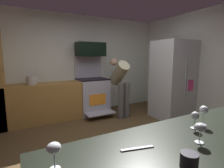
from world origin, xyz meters
TOP-DOWN VIEW (x-y plane):
  - ground_plane at (0.00, 0.00)m, footprint 5.20×4.80m
  - wall_back at (0.00, 2.34)m, footprint 5.20×0.12m
  - wall_right at (2.54, 0.00)m, footprint 0.12×4.80m
  - lower_cabinet_run at (-0.90, 1.98)m, footprint 2.40×0.60m
  - oven_range at (0.38, 1.97)m, footprint 0.76×0.96m
  - microwave at (0.38, 2.06)m, footprint 0.74×0.38m
  - refrigerator at (2.03, 0.75)m, footprint 0.90×0.79m
  - person_cook at (0.92, 1.43)m, footprint 0.31×0.72m
  - wine_glass_near at (-0.06, -1.37)m, footprint 0.06×0.06m
  - wine_glass_mid at (0.07, -1.35)m, footprint 0.07×0.07m
  - wine_glass_far at (-1.20, -1.36)m, footprint 0.08×0.08m
  - wine_glass_extra at (-0.25, -1.55)m, footprint 0.08×0.08m
  - mug_coffee at (-0.56, -1.70)m, footprint 0.10×0.10m
  - knife_chef at (-0.68, -1.40)m, footprint 0.23×0.08m
  - stock_pot at (-1.08, 1.98)m, footprint 0.23×0.23m

SIDE VIEW (x-z plane):
  - ground_plane at x=0.00m, z-range -0.02..0.00m
  - lower_cabinet_run at x=-0.90m, z-range 0.00..0.90m
  - oven_range at x=0.38m, z-range -0.25..1.28m
  - person_cook at x=0.92m, z-range 0.15..1.64m
  - knife_chef at x=-0.68m, z-range 0.90..0.91m
  - mug_coffee at x=-0.56m, z-range 0.90..0.99m
  - refrigerator at x=2.03m, z-range 0.00..1.90m
  - stock_pot at x=-1.08m, z-range 0.90..1.09m
  - wine_glass_near at x=-0.06m, z-range 0.93..1.08m
  - wine_glass_extra at x=-0.25m, z-range 0.94..1.08m
  - wine_glass_far at x=-1.20m, z-range 0.94..1.09m
  - wine_glass_mid at x=0.07m, z-range 0.94..1.12m
  - wall_back at x=0.00m, z-range 0.00..2.60m
  - wall_right at x=2.54m, z-range 0.00..2.60m
  - microwave at x=0.38m, z-range 1.53..1.89m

